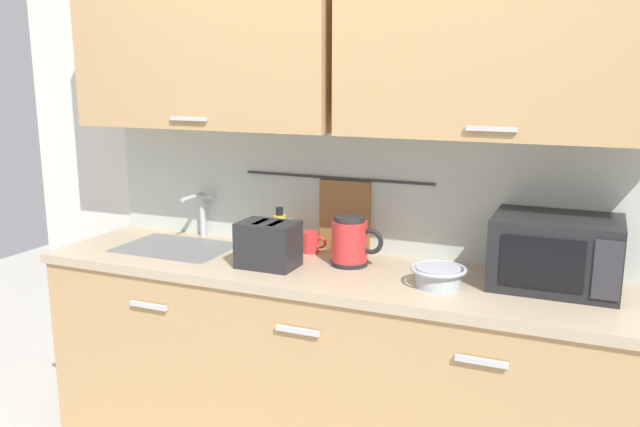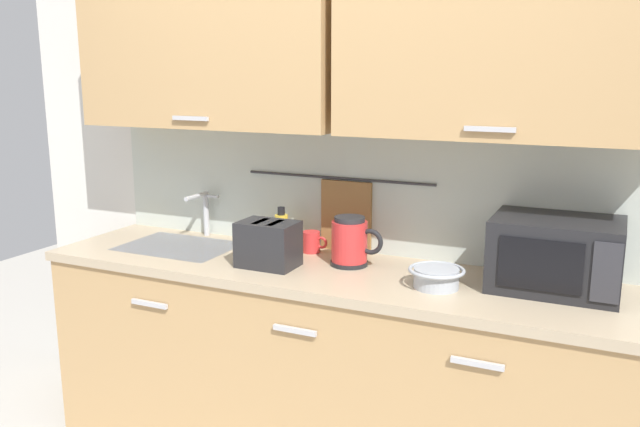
% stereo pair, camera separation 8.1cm
% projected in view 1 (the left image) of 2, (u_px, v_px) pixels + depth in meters
% --- Properties ---
extents(counter_unit, '(2.53, 0.64, 0.90)m').
position_uv_depth(counter_unit, '(327.00, 366.00, 2.84)').
color(counter_unit, tan).
rests_on(counter_unit, ground).
extents(back_wall_assembly, '(3.70, 0.41, 2.50)m').
position_uv_depth(back_wall_assembly, '(350.00, 113.00, 2.81)').
color(back_wall_assembly, silver).
rests_on(back_wall_assembly, ground).
extents(sink_faucet, '(0.09, 0.17, 0.22)m').
position_uv_depth(sink_faucet, '(200.00, 208.00, 3.21)').
color(sink_faucet, '#B2B5BA').
rests_on(sink_faucet, counter_unit).
extents(microwave, '(0.46, 0.35, 0.27)m').
position_uv_depth(microwave, '(556.00, 252.00, 2.47)').
color(microwave, black).
rests_on(microwave, counter_unit).
extents(electric_kettle, '(0.23, 0.16, 0.21)m').
position_uv_depth(electric_kettle, '(350.00, 242.00, 2.76)').
color(electric_kettle, black).
rests_on(electric_kettle, counter_unit).
extents(dish_soap_bottle, '(0.06, 0.06, 0.20)m').
position_uv_depth(dish_soap_bottle, '(280.00, 231.00, 3.00)').
color(dish_soap_bottle, yellow).
rests_on(dish_soap_bottle, counter_unit).
extents(mug_near_sink, '(0.12, 0.08, 0.09)m').
position_uv_depth(mug_near_sink, '(310.00, 242.00, 2.96)').
color(mug_near_sink, red).
rests_on(mug_near_sink, counter_unit).
extents(mixing_bowl, '(0.21, 0.21, 0.08)m').
position_uv_depth(mixing_bowl, '(438.00, 275.00, 2.49)').
color(mixing_bowl, '#A5ADB7').
rests_on(mixing_bowl, counter_unit).
extents(toaster, '(0.26, 0.17, 0.19)m').
position_uv_depth(toaster, '(268.00, 244.00, 2.73)').
color(toaster, '#232326').
rests_on(toaster, counter_unit).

